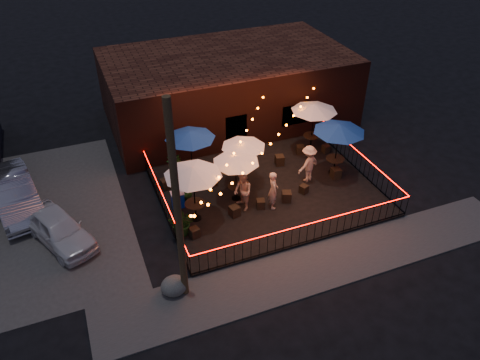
% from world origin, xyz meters
% --- Properties ---
extents(ground, '(110.00, 110.00, 0.00)m').
position_xyz_m(ground, '(0.00, 0.00, 0.00)').
color(ground, black).
rests_on(ground, ground).
extents(patio, '(10.00, 8.00, 0.15)m').
position_xyz_m(patio, '(0.00, 2.00, 0.07)').
color(patio, black).
rests_on(patio, ground).
extents(sidewalk, '(18.00, 2.50, 0.05)m').
position_xyz_m(sidewalk, '(0.00, -3.25, 0.03)').
color(sidewalk, '#3D3A38').
rests_on(sidewalk, ground).
extents(brick_building, '(14.00, 8.00, 4.00)m').
position_xyz_m(brick_building, '(1.00, 9.99, 2.00)').
color(brick_building, '#32150D').
rests_on(brick_building, ground).
extents(utility_pole, '(0.26, 0.26, 8.00)m').
position_xyz_m(utility_pole, '(-5.40, -2.60, 4.00)').
color(utility_pole, '#392717').
rests_on(utility_pole, ground).
extents(fence_front, '(10.00, 0.04, 1.04)m').
position_xyz_m(fence_front, '(0.00, -2.00, 0.66)').
color(fence_front, black).
rests_on(fence_front, patio).
extents(fence_left, '(0.04, 8.00, 1.04)m').
position_xyz_m(fence_left, '(-5.00, 2.00, 0.66)').
color(fence_left, black).
rests_on(fence_left, patio).
extents(fence_right, '(0.04, 8.00, 1.04)m').
position_xyz_m(fence_right, '(5.00, 2.00, 0.66)').
color(fence_right, black).
rests_on(fence_right, patio).
extents(festoon_lights, '(10.02, 8.72, 1.32)m').
position_xyz_m(festoon_lights, '(-1.01, 1.70, 2.52)').
color(festoon_lights, '#FF5903').
rests_on(festoon_lights, ground).
extents(cafe_table_0, '(3.12, 3.12, 2.74)m').
position_xyz_m(cafe_table_0, '(-3.80, 1.21, 2.65)').
color(cafe_table_0, black).
rests_on(cafe_table_0, patio).
extents(cafe_table_1, '(2.83, 2.83, 2.66)m').
position_xyz_m(cafe_table_1, '(-3.00, 4.29, 2.58)').
color(cafe_table_1, black).
rests_on(cafe_table_1, patio).
extents(cafe_table_2, '(2.33, 2.33, 2.36)m').
position_xyz_m(cafe_table_2, '(-1.61, 1.92, 2.30)').
color(cafe_table_2, black).
rests_on(cafe_table_2, patio).
extents(cafe_table_3, '(2.30, 2.30, 2.34)m').
position_xyz_m(cafe_table_3, '(-0.78, 3.07, 2.28)').
color(cafe_table_3, black).
rests_on(cafe_table_3, patio).
extents(cafe_table_4, '(3.02, 3.02, 2.78)m').
position_xyz_m(cafe_table_4, '(3.75, 2.08, 2.69)').
color(cafe_table_4, black).
rests_on(cafe_table_4, patio).
extents(cafe_table_5, '(2.71, 2.71, 2.68)m').
position_xyz_m(cafe_table_5, '(3.80, 4.59, 2.60)').
color(cafe_table_5, black).
rests_on(cafe_table_5, patio).
extents(bistro_chair_0, '(0.44, 0.44, 0.45)m').
position_xyz_m(bistro_chair_0, '(-4.21, 0.10, 0.37)').
color(bistro_chair_0, black).
rests_on(bistro_chair_0, patio).
extents(bistro_chair_1, '(0.49, 0.49, 0.49)m').
position_xyz_m(bistro_chair_1, '(-2.14, 0.77, 0.39)').
color(bistro_chair_1, black).
rests_on(bistro_chair_1, patio).
extents(bistro_chair_2, '(0.50, 0.50, 0.51)m').
position_xyz_m(bistro_chair_2, '(-4.47, 3.92, 0.41)').
color(bistro_chair_2, black).
rests_on(bistro_chair_2, patio).
extents(bistro_chair_3, '(0.50, 0.50, 0.50)m').
position_xyz_m(bistro_chair_3, '(-2.33, 3.33, 0.40)').
color(bistro_chair_3, black).
rests_on(bistro_chair_3, patio).
extents(bistro_chair_4, '(0.46, 0.46, 0.44)m').
position_xyz_m(bistro_chair_4, '(-0.83, 0.85, 0.37)').
color(bistro_chair_4, black).
rests_on(bistro_chair_4, patio).
extents(bistro_chair_5, '(0.55, 0.55, 0.50)m').
position_xyz_m(bistro_chair_5, '(0.50, 0.88, 0.40)').
color(bistro_chair_5, black).
rests_on(bistro_chair_5, patio).
extents(bistro_chair_6, '(0.44, 0.44, 0.51)m').
position_xyz_m(bistro_chair_6, '(-0.71, 4.14, 0.40)').
color(bistro_chair_6, black).
rests_on(bistro_chair_6, patio).
extents(bistro_chair_7, '(0.51, 0.51, 0.51)m').
position_xyz_m(bistro_chair_7, '(1.54, 3.80, 0.41)').
color(bistro_chair_7, black).
rests_on(bistro_chair_7, patio).
extents(bistro_chair_8, '(0.45, 0.45, 0.41)m').
position_xyz_m(bistro_chair_8, '(1.55, 1.15, 0.35)').
color(bistro_chair_8, black).
rests_on(bistro_chair_8, patio).
extents(bistro_chair_9, '(0.44, 0.44, 0.51)m').
position_xyz_m(bistro_chair_9, '(3.63, 1.69, 0.41)').
color(bistro_chair_9, black).
rests_on(bistro_chair_9, patio).
extents(bistro_chair_10, '(0.48, 0.48, 0.45)m').
position_xyz_m(bistro_chair_10, '(3.05, 4.38, 0.38)').
color(bistro_chair_10, black).
rests_on(bistro_chair_10, patio).
extents(bistro_chair_11, '(0.39, 0.39, 0.42)m').
position_xyz_m(bistro_chair_11, '(4.40, 3.98, 0.36)').
color(bistro_chair_11, black).
rests_on(bistro_chair_11, patio).
extents(patron_a, '(0.58, 0.76, 1.87)m').
position_xyz_m(patron_a, '(-0.28, 0.74, 1.09)').
color(patron_a, tan).
rests_on(patron_a, patio).
extents(patron_b, '(0.81, 0.99, 1.90)m').
position_xyz_m(patron_b, '(-1.60, 1.12, 1.10)').
color(patron_b, tan).
rests_on(patron_b, patio).
extents(patron_c, '(1.41, 1.08, 1.93)m').
position_xyz_m(patron_c, '(2.20, 2.02, 1.11)').
color(patron_c, tan).
rests_on(patron_c, patio).
extents(potted_shrub_a, '(1.37, 1.28, 1.24)m').
position_xyz_m(potted_shrub_a, '(-4.60, 0.47, 0.77)').
color(potted_shrub_a, '#123914').
rests_on(potted_shrub_a, patio).
extents(potted_shrub_b, '(0.75, 0.64, 1.21)m').
position_xyz_m(potted_shrub_b, '(-3.77, 2.46, 0.75)').
color(potted_shrub_b, '#13350A').
rests_on(potted_shrub_b, patio).
extents(potted_shrub_c, '(0.95, 0.95, 1.40)m').
position_xyz_m(potted_shrub_c, '(-3.87, 4.37, 0.85)').
color(potted_shrub_c, '#1A3E13').
rests_on(potted_shrub_c, patio).
extents(cooler, '(0.63, 0.48, 0.79)m').
position_xyz_m(cooler, '(-4.30, 2.33, 0.55)').
color(cooler, '#0A2EAF').
rests_on(cooler, patio).
extents(boulder, '(1.14, 1.05, 0.74)m').
position_xyz_m(boulder, '(-5.78, -2.45, 0.37)').
color(boulder, '#464541').
rests_on(boulder, ground).
extents(car_white, '(3.13, 4.30, 1.36)m').
position_xyz_m(car_white, '(-9.45, 2.06, 0.68)').
color(car_white, silver).
rests_on(car_white, ground).
extents(car_silver, '(2.68, 5.23, 1.64)m').
position_xyz_m(car_silver, '(-11.14, 5.16, 0.82)').
color(car_silver, '#A2A2AA').
rests_on(car_silver, ground).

